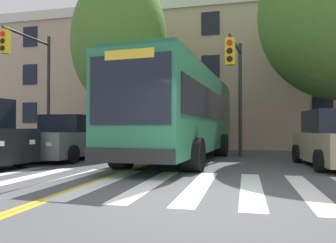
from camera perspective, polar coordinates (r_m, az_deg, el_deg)
name	(u,v)px	position (r m, az deg, el deg)	size (l,w,h in m)	color
ground_plane	(189,200)	(6.00, 3.72, -13.44)	(120.00, 120.00, 0.00)	#4C4C4F
crosswalk	(174,185)	(7.47, 1.10, -10.97)	(14.99, 4.25, 0.01)	white
lane_line_yellow_inner	(190,148)	(21.52, 3.90, -4.56)	(0.12, 36.00, 0.01)	gold
lane_line_yellow_outer	(193,148)	(21.50, 4.33, -4.56)	(0.12, 36.00, 0.01)	gold
city_bus	(183,112)	(13.02, 2.66, 1.62)	(3.32, 10.68, 3.49)	#28704C
car_grey_near_lane	(70,139)	(14.08, -16.71, -2.94)	(2.19, 4.80, 1.81)	slate
car_navy_behind_bus	(215,135)	(23.10, 8.13, -2.32)	(2.26, 4.32, 1.75)	navy
traffic_light_far_corner	(32,71)	(16.88, -22.54, 8.11)	(0.36, 3.23, 5.94)	#28282D
traffic_light_overhead	(236,76)	(14.11, 11.80, 7.71)	(0.57, 3.18, 5.14)	#28282D
street_tree_curbside_small	(118,41)	(17.53, -8.63, 13.69)	(6.98, 6.80, 9.27)	brown
building_facade	(217,81)	(24.33, 8.47, 6.96)	(31.17, 8.67, 9.41)	tan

